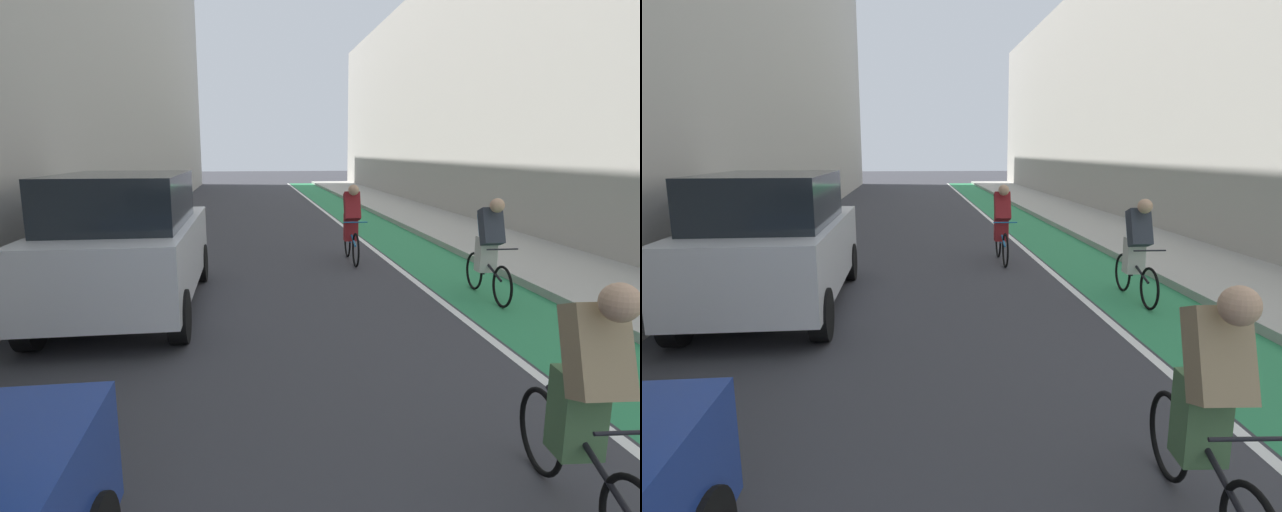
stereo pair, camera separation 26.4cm
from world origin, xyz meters
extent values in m
plane|color=#38383D|center=(0.00, 17.15, 0.00)|extent=(93.06, 93.06, 0.00)
cube|color=#2D8451|center=(2.90, 19.15, 0.00)|extent=(1.60, 42.30, 0.00)
cube|color=white|center=(2.00, 19.15, 0.00)|extent=(0.12, 42.30, 0.00)
cube|color=#A8A59E|center=(5.00, 19.15, 0.07)|extent=(2.62, 42.30, 0.14)
cube|color=#B2ADA3|center=(7.51, 21.15, 4.45)|extent=(2.40, 38.30, 8.91)
cube|color=silver|center=(-2.65, 10.48, 0.80)|extent=(1.87, 4.21, 0.95)
cube|color=black|center=(-2.64, 10.27, 1.60)|extent=(1.64, 2.53, 0.75)
cylinder|color=black|center=(-3.50, 12.03, 0.33)|extent=(0.22, 0.66, 0.66)
cylinder|color=black|center=(-1.80, 12.04, 0.33)|extent=(0.22, 0.66, 0.66)
cylinder|color=black|center=(-3.49, 8.92, 0.33)|extent=(0.22, 0.66, 0.66)
cylinder|color=black|center=(-1.79, 8.93, 0.33)|extent=(0.22, 0.66, 0.66)
torus|color=black|center=(1.10, 5.90, 0.31)|extent=(0.09, 0.62, 0.62)
cylinder|color=black|center=(1.06, 5.38, 0.53)|extent=(0.11, 0.96, 0.33)
cylinder|color=black|center=(1.07, 5.56, 0.61)|extent=(0.04, 0.12, 0.55)
cylinder|color=black|center=(1.03, 4.93, 0.86)|extent=(0.48, 0.06, 0.02)
cube|color=#4C7247|center=(1.07, 5.48, 0.68)|extent=(0.30, 0.26, 0.56)
cube|color=tan|center=(1.06, 5.36, 1.14)|extent=(0.35, 0.42, 0.60)
sphere|color=tan|center=(1.05, 5.20, 1.48)|extent=(0.22, 0.22, 0.22)
torus|color=black|center=(2.77, 9.78, 0.31)|extent=(0.06, 0.63, 0.63)
torus|color=black|center=(2.80, 10.83, 0.31)|extent=(0.06, 0.63, 0.63)
cylinder|color=black|center=(2.78, 10.30, 0.53)|extent=(0.07, 0.96, 0.33)
cylinder|color=black|center=(2.79, 10.48, 0.61)|extent=(0.04, 0.12, 0.55)
cylinder|color=black|center=(2.77, 9.85, 0.86)|extent=(0.48, 0.04, 0.02)
cube|color=beige|center=(2.78, 10.41, 0.68)|extent=(0.29, 0.25, 0.56)
cube|color=#333842|center=(2.78, 10.28, 1.14)|extent=(0.33, 0.41, 0.60)
sphere|color=tan|center=(2.78, 10.12, 1.48)|extent=(0.22, 0.22, 0.22)
cube|color=#1E598C|center=(2.78, 10.40, 1.16)|extent=(0.27, 0.28, 0.39)
torus|color=black|center=(1.18, 12.77, 0.35)|extent=(0.06, 0.69, 0.69)
torus|color=black|center=(1.21, 13.82, 0.35)|extent=(0.06, 0.69, 0.69)
cylinder|color=#1966A5|center=(1.19, 13.30, 0.57)|extent=(0.07, 0.96, 0.33)
cylinder|color=#1966A5|center=(1.20, 13.48, 0.65)|extent=(0.04, 0.12, 0.55)
cylinder|color=#1966A5|center=(1.18, 12.85, 0.90)|extent=(0.48, 0.04, 0.02)
cube|color=maroon|center=(1.20, 13.40, 0.72)|extent=(0.29, 0.25, 0.56)
cube|color=maroon|center=(1.19, 13.27, 1.18)|extent=(0.33, 0.41, 0.60)
sphere|color=tan|center=(1.19, 13.12, 1.52)|extent=(0.22, 0.22, 0.22)
camera|label=1|loc=(-0.95, 2.71, 2.29)|focal=29.40mm
camera|label=2|loc=(-0.69, 2.68, 2.29)|focal=29.40mm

